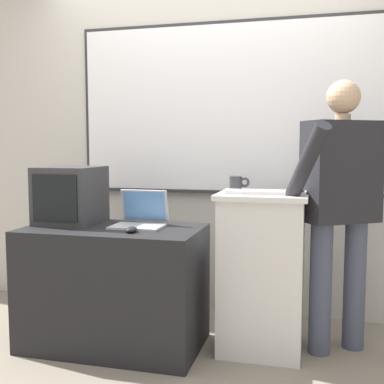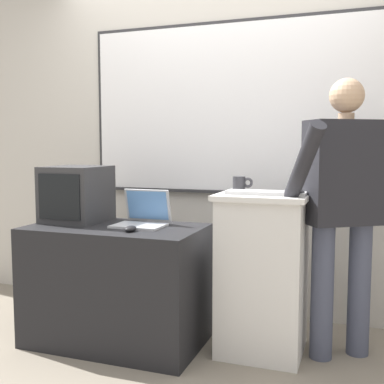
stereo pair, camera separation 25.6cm
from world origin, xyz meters
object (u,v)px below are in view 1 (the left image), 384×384
object	(u,v)px
side_desk	(114,287)
computer_mouse_by_laptop	(131,230)
lectern_podium	(262,271)
coffee_mug	(237,183)
crt_monitor	(71,195)
person_presenter	(340,197)
laptop	(141,216)
computer_mouse_by_keyboard	(300,192)
wireless_keyboard	(266,192)

from	to	relation	value
side_desk	computer_mouse_by_laptop	size ratio (longest dim) A/B	10.83
lectern_podium	coffee_mug	size ratio (longest dim) A/B	7.39
side_desk	crt_monitor	distance (m)	0.65
person_presenter	crt_monitor	bearing A→B (deg)	152.96
lectern_podium	side_desk	world-z (taller)	lectern_podium
laptop	crt_monitor	xyz separation A→B (m)	(-0.48, -0.01, 0.12)
person_presenter	computer_mouse_by_keyboard	world-z (taller)	person_presenter
coffee_mug	crt_monitor	bearing A→B (deg)	-165.67
laptop	computer_mouse_by_keyboard	world-z (taller)	computer_mouse_by_keyboard
lectern_podium	crt_monitor	size ratio (longest dim) A/B	2.43
person_presenter	side_desk	bearing A→B (deg)	158.00
wireless_keyboard	computer_mouse_by_laptop	distance (m)	0.81
side_desk	computer_mouse_by_keyboard	distance (m)	1.27
side_desk	person_presenter	distance (m)	1.48
laptop	crt_monitor	size ratio (longest dim) A/B	0.78
wireless_keyboard	crt_monitor	size ratio (longest dim) A/B	1.15
computer_mouse_by_keyboard	lectern_podium	bearing A→B (deg)	163.32
computer_mouse_by_keyboard	coffee_mug	xyz separation A→B (m)	(-0.40, 0.24, 0.03)
coffee_mug	laptop	bearing A→B (deg)	-155.27
computer_mouse_by_laptop	coffee_mug	size ratio (longest dim) A/B	0.77
laptop	coffee_mug	distance (m)	0.65
person_presenter	wireless_keyboard	xyz separation A→B (m)	(-0.42, -0.15, 0.03)
laptop	coffee_mug	world-z (taller)	coffee_mug
side_desk	laptop	size ratio (longest dim) A/B	3.48
computer_mouse_by_laptop	coffee_mug	world-z (taller)	coffee_mug
lectern_podium	laptop	size ratio (longest dim) A/B	3.09
crt_monitor	coffee_mug	distance (m)	1.07
computer_mouse_by_laptop	wireless_keyboard	bearing A→B (deg)	18.56
wireless_keyboard	computer_mouse_by_keyboard	world-z (taller)	computer_mouse_by_keyboard
lectern_podium	computer_mouse_by_keyboard	bearing A→B (deg)	-16.68
coffee_mug	side_desk	bearing A→B (deg)	-153.53
side_desk	lectern_podium	bearing A→B (deg)	10.98
person_presenter	computer_mouse_by_laptop	size ratio (longest dim) A/B	16.24
person_presenter	laptop	distance (m)	1.21
computer_mouse_by_keyboard	coffee_mug	distance (m)	0.47
side_desk	laptop	xyz separation A→B (m)	(0.15, 0.09, 0.43)
side_desk	computer_mouse_by_keyboard	size ratio (longest dim) A/B	10.83
laptop	coffee_mug	bearing A→B (deg)	24.73
lectern_podium	computer_mouse_by_keyboard	distance (m)	0.54
lectern_podium	coffee_mug	world-z (taller)	coffee_mug
side_desk	crt_monitor	bearing A→B (deg)	165.26
wireless_keyboard	coffee_mug	distance (m)	0.32
person_presenter	laptop	size ratio (longest dim) A/B	5.22
person_presenter	coffee_mug	world-z (taller)	person_presenter
side_desk	crt_monitor	world-z (taller)	crt_monitor
computer_mouse_by_keyboard	coffee_mug	world-z (taller)	coffee_mug
crt_monitor	side_desk	bearing A→B (deg)	-14.74
computer_mouse_by_keyboard	wireless_keyboard	bearing A→B (deg)	179.29
crt_monitor	coffee_mug	size ratio (longest dim) A/B	3.04
computer_mouse_by_laptop	person_presenter	bearing A→B (deg)	18.72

